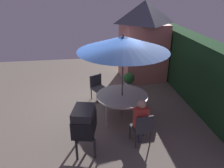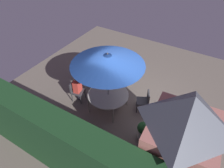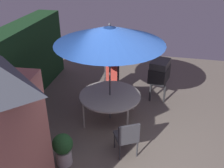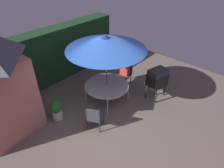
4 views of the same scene
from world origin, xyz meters
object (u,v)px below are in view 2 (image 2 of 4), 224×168
chair_far_side (145,100)px  potted_plant_by_shed (143,130)px  patio_table (108,95)px  patio_umbrella (108,59)px  chair_near_shed (76,90)px  person_in_red (77,85)px  bbq_grill (95,66)px  garden_shed (179,143)px

chair_far_side → potted_plant_by_shed: size_ratio=1.21×
potted_plant_by_shed → patio_table: bearing=-18.6°
patio_umbrella → chair_near_shed: 2.31m
chair_far_side → person_in_red: (2.58, 0.90, 0.26)m
potted_plant_by_shed → chair_far_side: bearing=-67.4°
patio_table → chair_near_shed: bearing=10.4°
patio_table → bbq_grill: size_ratio=1.32×
patio_umbrella → bbq_grill: (1.44, -1.19, -1.49)m
patio_umbrella → bbq_grill: size_ratio=2.17×
garden_shed → person_in_red: bearing=-15.5°
chair_near_shed → bbq_grill: bearing=-88.5°
chair_near_shed → person_in_red: 0.28m
chair_near_shed → potted_plant_by_shed: 3.21m
patio_umbrella → potted_plant_by_shed: bearing=161.4°
patio_table → garden_shed: bearing=154.5°
patio_umbrella → garden_shed: bearing=154.5°
potted_plant_by_shed → patio_umbrella: bearing=-18.6°
bbq_grill → chair_far_side: (-2.70, 0.52, -0.33)m
patio_table → chair_far_side: chair_far_side is taller
patio_umbrella → chair_near_shed: (1.40, 0.26, -1.82)m
garden_shed → person_in_red: 4.61m
patio_table → potted_plant_by_shed: bearing=161.4°
patio_table → chair_near_shed: 1.44m
patio_umbrella → chair_near_shed: patio_umbrella is taller
patio_umbrella → chair_far_side: 2.31m
chair_near_shed → person_in_red: size_ratio=0.71×
chair_far_side → potted_plant_by_shed: 1.37m
chair_far_side → patio_table: bearing=27.7°
potted_plant_by_shed → person_in_red: size_ratio=0.59×
potted_plant_by_shed → person_in_red: (3.11, -0.36, 0.37)m
chair_near_shed → chair_far_side: bearing=-161.0°
patio_umbrella → patio_table: bearing=90.0°
bbq_grill → garden_shed: bearing=149.6°
patio_table → chair_far_side: size_ratio=1.76×
garden_shed → chair_far_side: size_ratio=3.65×
patio_umbrella → chair_far_side: bearing=-152.3°
patio_umbrella → potted_plant_by_shed: size_ratio=3.51×
chair_near_shed → person_in_red: bearing=-169.6°
patio_umbrella → potted_plant_by_shed: 2.70m
bbq_grill → person_in_red: bearing=94.9°
chair_far_side → person_in_red: person_in_red is taller
patio_umbrella → chair_near_shed: bearing=10.4°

